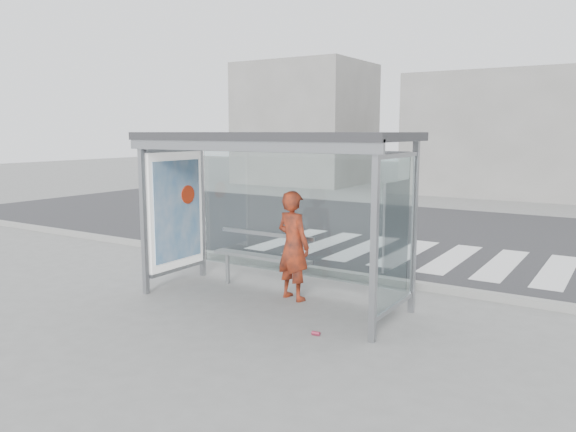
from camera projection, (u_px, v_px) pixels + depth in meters
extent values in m
plane|color=slate|center=(272.00, 302.00, 8.72)|extent=(80.00, 80.00, 0.00)
cube|color=#2A2A2D|center=(422.00, 233.00, 14.57)|extent=(30.00, 10.00, 0.01)
cube|color=gray|center=(330.00, 272.00, 10.34)|extent=(30.00, 0.18, 0.12)
cube|color=silver|center=(289.00, 239.00, 13.80)|extent=(0.55, 3.00, 0.00)
cube|color=silver|center=(325.00, 244.00, 13.27)|extent=(0.55, 3.00, 0.00)
cube|color=silver|center=(364.00, 248.00, 12.74)|extent=(0.55, 3.00, 0.00)
cube|color=silver|center=(406.00, 253.00, 12.22)|extent=(0.55, 3.00, 0.00)
cube|color=silver|center=(452.00, 259.00, 11.69)|extent=(0.55, 3.00, 0.00)
cube|color=silver|center=(502.00, 265.00, 11.16)|extent=(0.55, 3.00, 0.00)
cube|color=silver|center=(557.00, 271.00, 10.63)|extent=(0.55, 3.00, 0.00)
cube|color=gray|center=(144.00, 218.00, 9.00)|extent=(0.08, 0.08, 2.50)
cube|color=gray|center=(374.00, 245.00, 6.89)|extent=(0.08, 0.08, 2.50)
cube|color=gray|center=(201.00, 208.00, 10.17)|extent=(0.08, 0.08, 2.50)
cube|color=gray|center=(414.00, 228.00, 8.06)|extent=(0.08, 0.08, 2.50)
cube|color=#2D2D30|center=(271.00, 136.00, 8.33)|extent=(4.25, 1.65, 0.12)
cube|color=gray|center=(240.00, 145.00, 7.72)|extent=(4.25, 0.06, 0.18)
cube|color=white|center=(295.00, 214.00, 9.11)|extent=(3.80, 0.02, 2.00)
cube|color=white|center=(174.00, 210.00, 9.58)|extent=(0.15, 1.25, 2.00)
cube|color=#357EBF|center=(178.00, 210.00, 9.53)|extent=(0.01, 1.10, 1.70)
cylinder|color=red|center=(188.00, 194.00, 9.70)|extent=(0.02, 0.32, 0.32)
cube|color=white|center=(396.00, 232.00, 7.47)|extent=(0.03, 1.25, 2.00)
cube|color=beige|center=(395.00, 224.00, 7.51)|extent=(0.03, 0.86, 1.16)
cube|color=gray|center=(305.00, 124.00, 28.60)|extent=(6.00, 5.00, 6.00)
cube|color=gray|center=(512.00, 134.00, 23.39)|extent=(8.00, 5.00, 5.00)
imported|color=#DB5214|center=(293.00, 245.00, 8.78)|extent=(0.71, 0.55, 1.73)
cube|color=gray|center=(261.00, 257.00, 9.34)|extent=(1.85, 0.23, 0.05)
cylinder|color=gray|center=(228.00, 268.00, 9.76)|extent=(0.07, 0.07, 0.54)
cylinder|color=gray|center=(298.00, 280.00, 9.01)|extent=(0.07, 0.07, 0.54)
cube|color=gray|center=(266.00, 234.00, 9.42)|extent=(1.85, 0.04, 0.06)
cylinder|color=#C53A58|center=(316.00, 333.00, 7.29)|extent=(0.11, 0.07, 0.06)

